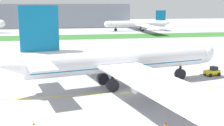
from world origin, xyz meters
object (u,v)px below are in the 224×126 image
airliner_foreground (118,60)px  traffic_cone_port_wing (34,123)px  pushback_tug (212,72)px  service_truck_baggage_loader (171,47)px  ground_crew_marshaller_front (186,113)px  parked_airliner_far_centre (138,24)px

airliner_foreground → traffic_cone_port_wing: 24.79m
pushback_tug → service_truck_baggage_loader: (4.62, 38.80, 0.64)m
airliner_foreground → ground_crew_marshaller_front: bearing=-71.6°
ground_crew_marshaller_front → traffic_cone_port_wing: (-22.78, 1.75, -0.67)m
traffic_cone_port_wing → airliner_foreground: bearing=47.8°
pushback_tug → traffic_cone_port_wing: 47.26m
airliner_foreground → traffic_cone_port_wing: airliner_foreground is taller
ground_crew_marshaller_front → traffic_cone_port_wing: ground_crew_marshaller_front is taller
pushback_tug → parked_airliner_far_centre: parked_airliner_far_centre is taller
pushback_tug → ground_crew_marshaller_front: (-18.28, -25.14, -0.08)m
service_truck_baggage_loader → parked_airliner_far_centre: size_ratio=0.08×
traffic_cone_port_wing → service_truck_baggage_loader: bearing=53.7°
ground_crew_marshaller_front → parked_airliner_far_centre: 155.99m
traffic_cone_port_wing → service_truck_baggage_loader: (45.68, 62.18, 1.38)m
ground_crew_marshaller_front → parked_airliner_far_centre: size_ratio=0.02×
pushback_tug → ground_crew_marshaller_front: bearing=-126.0°
ground_crew_marshaller_front → service_truck_baggage_loader: bearing=70.3°
service_truck_baggage_loader → ground_crew_marshaller_front: bearing=-109.7°
pushback_tug → service_truck_baggage_loader: bearing=83.2°
pushback_tug → traffic_cone_port_wing: (-41.07, -23.38, -0.74)m
pushback_tug → service_truck_baggage_loader: service_truck_baggage_loader is taller
airliner_foreground → parked_airliner_far_centre: bearing=73.0°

